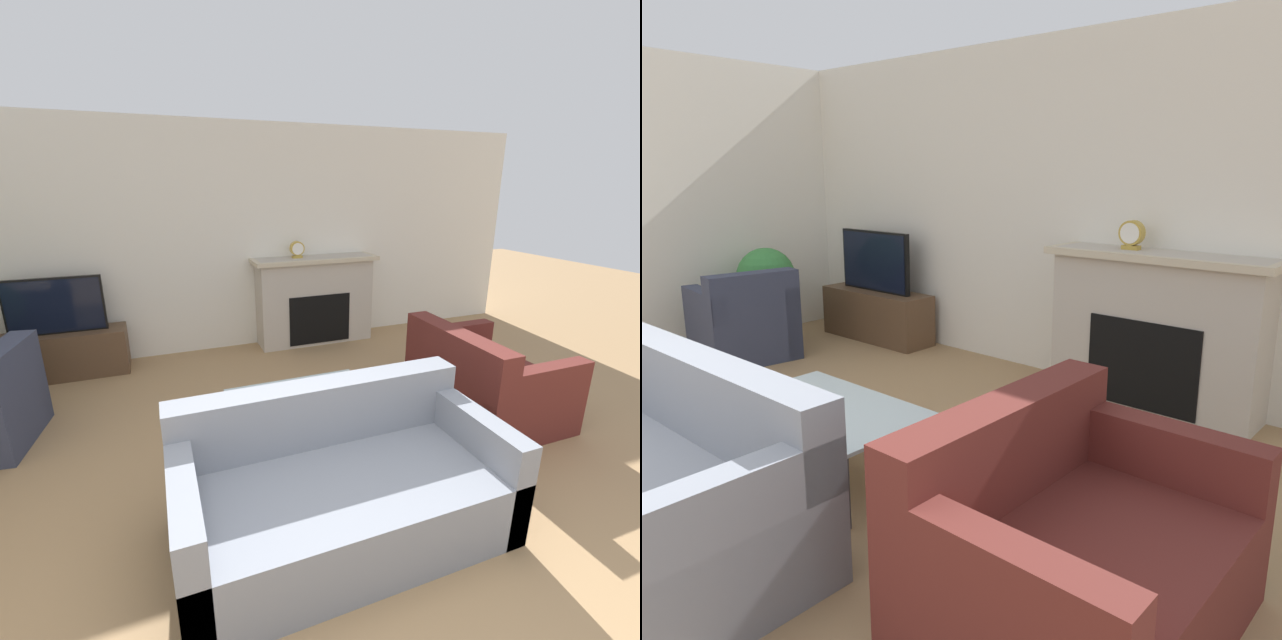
{
  "view_description": "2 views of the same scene",
  "coord_description": "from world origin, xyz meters",
  "views": [
    {
      "loc": [
        -0.63,
        -0.96,
        1.99
      ],
      "look_at": [
        0.66,
        2.38,
        0.86
      ],
      "focal_mm": 24.0,
      "sensor_mm": 36.0,
      "label": 1
    },
    {
      "loc": [
        3.03,
        -0.03,
        1.68
      ],
      "look_at": [
        0.63,
        2.71,
        0.8
      ],
      "focal_mm": 35.0,
      "sensor_mm": 36.0,
      "label": 2
    }
  ],
  "objects": [
    {
      "name": "wall_back",
      "position": [
        0.0,
        4.32,
        1.35
      ],
      "size": [
        8.57,
        0.06,
        2.7
      ],
      "color": "silver",
      "rests_on": "ground_plane"
    },
    {
      "name": "fireplace",
      "position": [
        1.25,
        4.09,
        0.59
      ],
      "size": [
        1.6,
        0.45,
        1.12
      ],
      "color": "#BCB2A3",
      "rests_on": "ground_plane"
    },
    {
      "name": "tv_stand",
      "position": [
        -1.65,
        4.01,
        0.25
      ],
      "size": [
        1.26,
        0.39,
        0.5
      ],
      "color": "brown",
      "rests_on": "ground_plane"
    },
    {
      "name": "tv",
      "position": [
        -1.65,
        4.01,
        0.79
      ],
      "size": [
        0.93,
        0.06,
        0.59
      ],
      "color": "black",
      "rests_on": "tv_stand"
    },
    {
      "name": "couch_sectional",
      "position": [
        0.24,
        0.96,
        0.29
      ],
      "size": [
        1.89,
        0.94,
        0.82
      ],
      "color": "gray",
      "rests_on": "ground_plane"
    },
    {
      "name": "couch_loveseat",
      "position": [
        2.0,
        1.77,
        0.29
      ],
      "size": [
        0.94,
        1.24,
        0.82
      ],
      "rotation": [
        0.0,
        0.0,
        1.57
      ],
      "color": "#5B231E",
      "rests_on": "ground_plane"
    },
    {
      "name": "armchair_by_window",
      "position": [
        -2.03,
        2.78,
        0.3
      ],
      "size": [
        0.87,
        0.88,
        0.82
      ],
      "rotation": [
        0.0,
        0.0,
        -1.72
      ],
      "color": "#33384C",
      "rests_on": "ground_plane"
    },
    {
      "name": "coffee_table",
      "position": [
        0.33,
        1.92,
        0.37
      ],
      "size": [
        1.12,
        0.67,
        0.4
      ],
      "color": "#333338",
      "rests_on": "ground_plane"
    },
    {
      "name": "potted_plant",
      "position": [
        -2.38,
        3.24,
        0.63
      ],
      "size": [
        0.55,
        0.55,
        0.94
      ],
      "color": "#47474C",
      "rests_on": "ground_plane"
    },
    {
      "name": "mantel_clock",
      "position": [
        1.02,
        4.09,
        1.23
      ],
      "size": [
        0.18,
        0.07,
        0.21
      ],
      "color": "#B79338",
      "rests_on": "fireplace"
    }
  ]
}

